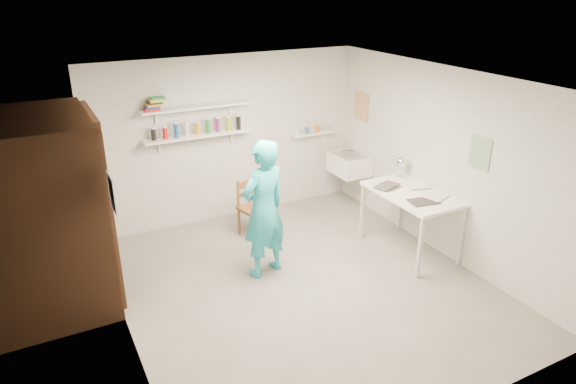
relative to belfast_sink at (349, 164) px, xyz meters
name	(u,v)px	position (x,y,z in m)	size (l,w,h in m)	color
floor	(304,286)	(-1.75, -1.70, -0.71)	(4.00, 4.50, 0.02)	slate
ceiling	(306,80)	(-1.75, -1.70, 1.71)	(4.00, 4.50, 0.02)	silver
wall_back	(229,139)	(-1.75, 0.56, 0.50)	(4.00, 0.02, 2.40)	silver
wall_front	(456,297)	(-1.75, -3.96, 0.50)	(4.00, 0.02, 2.40)	silver
wall_left	(115,231)	(-3.76, -1.70, 0.50)	(0.02, 4.50, 2.40)	silver
wall_right	(444,163)	(0.26, -1.70, 0.50)	(0.02, 4.50, 2.40)	silver
doorway_recess	(102,208)	(-3.74, -0.65, 0.30)	(0.02, 0.90, 2.00)	black
corridor_box	(31,217)	(-4.45, -0.65, 0.35)	(1.40, 1.50, 2.10)	brown
door_lintel	(90,115)	(-3.72, -0.65, 1.35)	(0.06, 1.05, 0.10)	brown
door_jamb_near	(112,226)	(-3.72, -1.15, 0.30)	(0.06, 0.10, 2.00)	brown
door_jamb_far	(97,192)	(-3.72, -0.15, 0.30)	(0.06, 0.10, 2.00)	brown
shelf_lower	(198,136)	(-2.25, 0.43, 0.65)	(1.50, 0.22, 0.03)	white
shelf_upper	(196,107)	(-2.25, 0.43, 1.05)	(1.50, 0.22, 0.03)	white
ledge_shelf	(312,134)	(-0.40, 0.47, 0.42)	(0.70, 0.14, 0.03)	white
poster_left	(112,193)	(-3.74, -1.65, 0.85)	(0.01, 0.28, 0.36)	#334C7F
poster_right_a	(361,107)	(0.24, 0.10, 0.85)	(0.01, 0.34, 0.42)	#995933
poster_right_b	(480,153)	(0.24, -2.25, 0.80)	(0.01, 0.30, 0.38)	#3F724C
belfast_sink	(349,164)	(0.00, 0.00, 0.00)	(0.48, 0.60, 0.30)	white
man	(264,209)	(-2.03, -1.21, 0.15)	(0.62, 0.41, 1.70)	#26B0BF
wall_clock	(260,180)	(-1.97, -1.00, 0.43)	(0.31, 0.31, 0.04)	beige
wooden_chair	(254,208)	(-1.72, -0.24, -0.29)	(0.38, 0.36, 0.82)	brown
work_table	(410,222)	(-0.11, -1.59, -0.28)	(0.75, 1.26, 0.84)	white
desk_lamp	(402,162)	(0.10, -1.09, 0.36)	(0.16, 0.16, 0.16)	silver
spray_cans	(197,129)	(-2.25, 0.43, 0.75)	(1.31, 0.06, 0.17)	black
book_stack	(154,104)	(-2.80, 0.43, 1.15)	(0.28, 0.14, 0.17)	red
ledge_pots	(312,130)	(-0.40, 0.47, 0.48)	(0.48, 0.07, 0.09)	silver
papers	(413,191)	(-0.11, -1.59, 0.15)	(0.30, 0.22, 0.03)	silver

